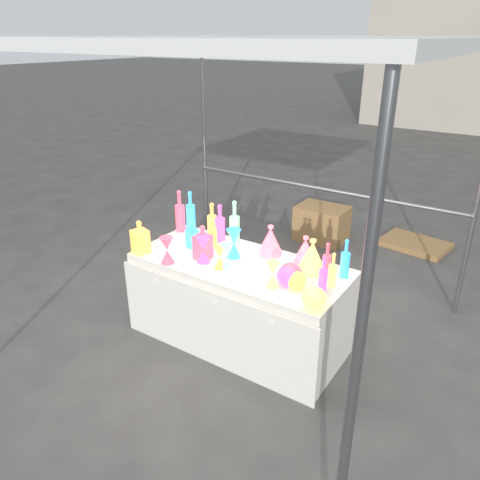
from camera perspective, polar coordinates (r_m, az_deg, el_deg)
The scene contains 31 objects.
ground at distance 4.24m, azimuth -0.00°, elevation -11.82°, with size 80.00×80.00×0.00m, color #5D5B56.
canopy_tent at distance 3.46m, azimuth 0.09°, elevation 22.35°, with size 3.15×3.15×2.46m.
display_table at distance 4.03m, azimuth -0.07°, elevation -7.56°, with size 1.84×0.83×0.75m.
cardboard_box_closed at distance 6.14m, azimuth 9.92°, elevation 2.01°, with size 0.63×0.46×0.46m, color #A47A4A.
cardboard_box_flat at distance 6.33m, azimuth 20.51°, elevation -0.45°, with size 0.79×0.56×0.07m, color #A47A4A.
bottle_0 at distance 4.27m, azimuth -3.43°, elevation 2.42°, with size 0.09×0.09×0.34m, color red, non-canonical shape.
bottle_1 at distance 4.48m, azimuth -6.05°, elevation 3.64°, with size 0.09×0.09×0.38m, color #1A9236, non-canonical shape.
bottle_2 at distance 4.43m, azimuth -7.35°, elevation 3.53°, with size 0.09×0.09×0.40m, color orange, non-canonical shape.
bottle_3 at distance 4.19m, azimuth -2.45°, elevation 2.11°, with size 0.09×0.09×0.35m, color blue, non-canonical shape.
bottle_5 at distance 4.11m, azimuth -0.67°, elevation 2.12°, with size 0.09×0.09×0.41m, color #BC258F, non-canonical shape.
bottle_6 at distance 4.08m, azimuth -3.32°, elevation 0.93°, with size 0.07×0.07×0.27m, color red, non-canonical shape.
decanter_0 at distance 4.05m, azimuth -12.09°, elevation 0.39°, with size 0.12×0.12×0.29m, color red, non-canonical shape.
decanter_1 at distance 3.87m, azimuth -4.56°, elevation -0.24°, with size 0.13×0.13×0.30m, color orange, non-canonical shape.
decanter_2 at distance 4.10m, azimuth -5.83°, elevation 0.75°, with size 0.10×0.10×0.25m, color #1A9236, non-canonical shape.
hourglass_0 at distance 3.84m, azimuth -8.89°, elevation -1.24°, with size 0.11×0.11×0.23m, color orange, non-canonical shape.
hourglass_1 at distance 3.82m, azimuth -4.50°, elevation -1.21°, with size 0.11×0.11×0.22m, color blue, non-canonical shape.
hourglass_2 at distance 3.46m, azimuth 3.99°, elevation -4.21°, with size 0.10×0.10×0.20m, color #13785D, non-canonical shape.
hourglass_3 at distance 3.72m, azimuth -1.73°, elevation -1.96°, with size 0.10×0.10×0.21m, color #BC258F, non-canonical shape.
hourglass_4 at distance 3.73m, azimuth -2.50°, elevation -2.12°, with size 0.09×0.09×0.19m, color red, non-canonical shape.
hourglass_5 at distance 3.90m, azimuth -0.77°, elevation -0.40°, with size 0.12×0.12×0.25m, color #1A9236, non-canonical shape.
globe_0 at distance 3.47m, azimuth 6.83°, elevation -4.98°, with size 0.15×0.15×0.12m, color red, non-canonical shape.
globe_1 at distance 3.25m, azimuth 8.98°, elevation -7.10°, with size 0.17×0.17×0.14m, color #13785D, non-canonical shape.
globe_2 at distance 3.52m, azimuth 6.17°, elevation -4.25°, with size 0.18×0.18×0.15m, color orange, non-canonical shape.
globe_3 at distance 3.50m, azimuth 5.89°, elevation -4.53°, with size 0.17×0.17×0.14m, color blue, non-canonical shape.
lampshade_0 at distance 3.96m, azimuth 3.72°, elevation 0.02°, with size 0.22×0.22×0.26m, color gold, non-canonical shape.
lampshade_1 at distance 3.83m, azimuth 7.94°, elevation -1.21°, with size 0.20×0.20×0.24m, color gold, non-canonical shape.
lampshade_3 at distance 3.70m, azimuth 8.78°, elevation -1.87°, with size 0.23×0.23×0.27m, color #13785D, non-canonical shape.
bottle_8 at distance 3.65m, azimuth 12.72°, elevation -2.20°, with size 0.07×0.07×0.32m, color #1A9236, non-canonical shape.
bottle_9 at distance 3.62m, azimuth 10.55°, elevation -2.43°, with size 0.06×0.06×0.29m, color orange, non-canonical shape.
bottle_10 at distance 3.42m, azimuth 10.10°, elevation -4.19°, with size 0.06×0.06×0.28m, color blue, non-canonical shape.
bottle_11 at distance 3.50m, azimuth 11.24°, elevation -3.61°, with size 0.06×0.06×0.28m, color #13785D, non-canonical shape.
Camera 1 is at (1.90, -2.88, 2.47)m, focal length 35.00 mm.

